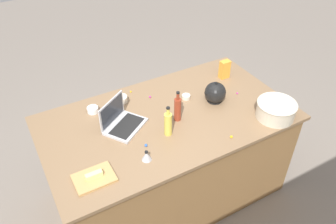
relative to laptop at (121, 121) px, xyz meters
name	(u,v)px	position (x,y,z in m)	size (l,w,h in m)	color
ground_plane	(168,189)	(-0.36, 0.08, -0.95)	(12.00, 12.00, 0.00)	slate
island_counter	(168,157)	(-0.36, 0.08, -0.50)	(1.99, 1.11, 0.90)	olive
laptop	(121,121)	(0.00, 0.00, 0.00)	(0.38, 0.36, 0.22)	#B7B7BC
mixing_bowl_large	(276,109)	(-1.10, 0.49, 0.02)	(0.31, 0.31, 0.14)	beige
bottle_oil	(168,124)	(-0.27, 0.25, 0.05)	(0.06, 0.06, 0.25)	#DBC64C
bottle_soy	(178,109)	(-0.41, 0.14, 0.06)	(0.06, 0.06, 0.26)	maroon
kettle	(215,93)	(-0.81, 0.08, 0.03)	(0.21, 0.18, 0.20)	black
cutting_board	(94,178)	(0.36, 0.40, -0.04)	(0.26, 0.19, 0.02)	tan
butter_stick_left	(94,175)	(0.36, 0.40, -0.01)	(0.11, 0.04, 0.04)	#F4E58C
ramekin_small	(93,110)	(0.13, -0.27, -0.02)	(0.09, 0.09, 0.04)	white
ramekin_medium	(186,97)	(-0.62, -0.06, -0.03)	(0.07, 0.07, 0.04)	beige
ramekin_wide	(121,99)	(-0.12, -0.29, -0.02)	(0.11, 0.11, 0.05)	beige
kitchen_timer	(147,156)	(-0.01, 0.41, -0.01)	(0.07, 0.07, 0.08)	#B2B2B7
candy_bag	(225,69)	(-1.10, -0.18, 0.04)	(0.09, 0.06, 0.17)	gold
candy_0	(131,92)	(-0.25, -0.37, -0.04)	(0.02, 0.02, 0.02)	yellow
candy_1	(231,137)	(-0.65, 0.52, -0.04)	(0.02, 0.02, 0.02)	yellow
candy_2	(150,97)	(-0.36, -0.22, -0.04)	(0.02, 0.02, 0.02)	#CC3399
candy_3	(237,93)	(-1.04, 0.10, -0.04)	(0.02, 0.02, 0.02)	#CC3399
candy_4	(146,145)	(-0.06, 0.29, -0.04)	(0.02, 0.02, 0.02)	blue
candy_5	(125,130)	(0.00, 0.06, -0.04)	(0.02, 0.02, 0.02)	green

